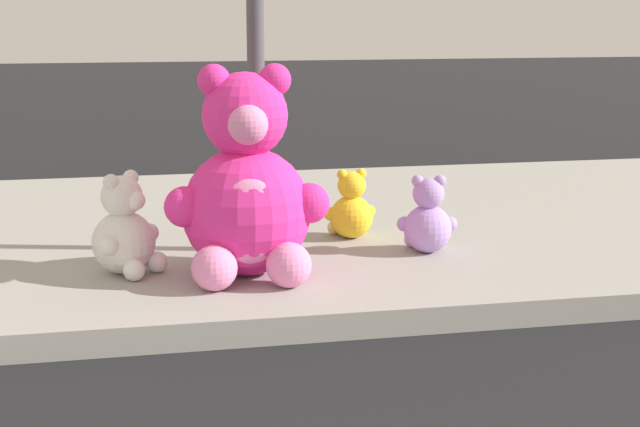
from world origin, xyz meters
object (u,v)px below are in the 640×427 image
Objects in this scene: plush_white at (126,233)px; plush_lavender at (428,221)px; plush_pink_large at (247,193)px; plush_yellow at (351,210)px.

plush_white is 1.91m from plush_lavender.
plush_pink_large is 2.44× the size of plush_lavender.
plush_pink_large reaches higher than plush_yellow.
plush_lavender is at bearing -50.73° from plush_yellow.
plush_white is 1.21× the size of plush_lavender.
plush_pink_large is at bearing -135.62° from plush_yellow.
plush_pink_large is 0.76m from plush_white.
plush_pink_large is 2.58× the size of plush_yellow.
plush_yellow is at bearing 44.38° from plush_pink_large.
plush_lavender is at bearing 14.69° from plush_pink_large.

